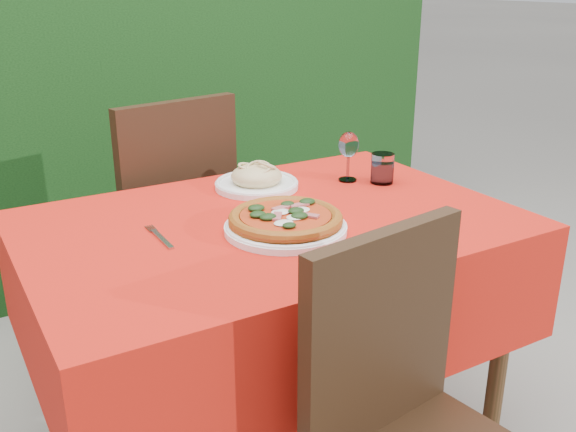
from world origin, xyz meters
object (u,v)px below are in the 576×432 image
chair_far (166,215)px  pizza_plate (286,221)px  pasta_plate (257,180)px  water_glass (382,170)px  wine_glass (349,147)px  fork (162,239)px  chair_near (414,424)px

chair_far → pizza_plate: 0.79m
pasta_plate → water_glass: 0.39m
wine_glass → fork: wine_glass is taller
pasta_plate → water_glass: (0.35, -0.15, 0.02)m
pasta_plate → wine_glass: bearing=-15.9°
chair_near → pizza_plate: size_ratio=2.64×
chair_far → fork: (-0.24, -0.66, 0.19)m
pasta_plate → fork: pasta_plate is taller
pizza_plate → fork: bearing=160.3°
chair_far → pizza_plate: size_ratio=2.87×
chair_near → chair_far: size_ratio=0.92×
fork → wine_glass: bearing=14.3°
pizza_plate → wine_glass: size_ratio=2.20×
pizza_plate → wine_glass: bearing=35.3°
fork → pasta_plate: bearing=32.6°
pasta_plate → chair_far: bearing=109.6°
chair_near → pizza_plate: (0.00, 0.51, 0.26)m
chair_far → wine_glass: bearing=119.8°
water_glass → chair_near: bearing=-123.0°
fork → chair_near: bearing=-64.6°
pasta_plate → fork: (-0.39, -0.24, -0.02)m
chair_far → water_glass: bearing=120.7°
pizza_plate → wine_glass: 0.47m
chair_near → pizza_plate: bearing=81.6°
water_glass → wine_glass: size_ratio=0.60×
pizza_plate → fork: size_ratio=1.90×
pasta_plate → water_glass: size_ratio=2.71×
chair_far → pizza_plate: bearing=82.5°
pasta_plate → water_glass: water_glass is taller
pizza_plate → chair_far: bearing=93.5°
fork → chair_far: bearing=70.2°
chair_far → wine_glass: (0.42, -0.49, 0.30)m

